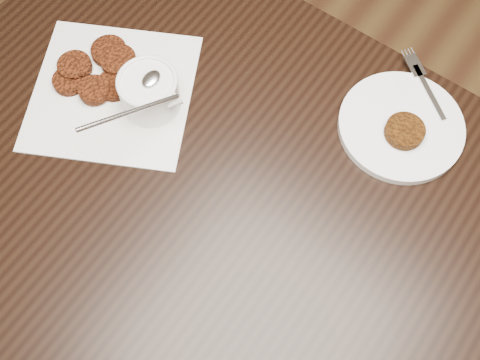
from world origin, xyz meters
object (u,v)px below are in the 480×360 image
table (252,275)px  plate_with_patty (402,124)px  sauce_ramekin (147,80)px  napkin (113,92)px

table → plate_with_patty: 0.49m
sauce_ramekin → plate_with_patty: (0.38, 0.22, -0.06)m
plate_with_patty → napkin: bearing=-152.4°
napkin → sauce_ramekin: (0.07, 0.02, 0.07)m
sauce_ramekin → plate_with_patty: bearing=29.3°
napkin → plate_with_patty: size_ratio=1.30×
plate_with_patty → table: bearing=-111.3°
napkin → sauce_ramekin: sauce_ramekin is taller
table → sauce_ramekin: (-0.27, 0.07, 0.45)m
napkin → sauce_ramekin: 0.11m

